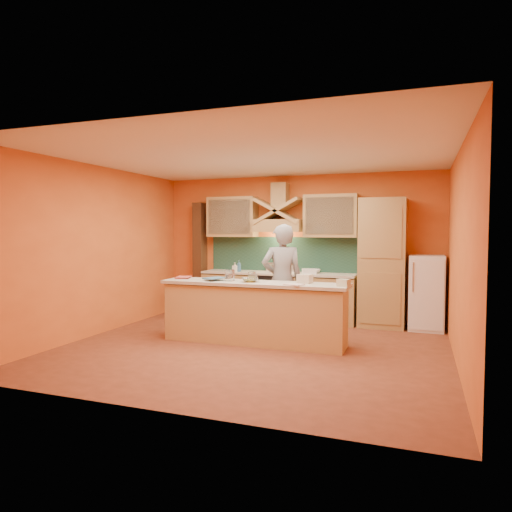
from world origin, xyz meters
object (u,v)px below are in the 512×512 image
(kitchen_scale, at_px, (253,278))
(fridge, at_px, (426,293))
(person, at_px, (282,281))
(mixing_bowl, at_px, (250,280))
(stove, at_px, (278,296))

(kitchen_scale, bearing_deg, fridge, 27.75)
(person, xyz_separation_m, mixing_bowl, (-0.34, -0.60, 0.06))
(mixing_bowl, bearing_deg, person, 60.52)
(person, relative_size, kitchen_scale, 16.68)
(kitchen_scale, distance_m, mixing_bowl, 0.15)
(stove, distance_m, fridge, 2.71)
(stove, height_order, fridge, fridge)
(stove, height_order, kitchen_scale, kitchen_scale)
(fridge, distance_m, kitchen_scale, 3.14)
(kitchen_scale, relative_size, mixing_bowl, 0.42)
(fridge, xyz_separation_m, mixing_bowl, (-2.55, -1.94, 0.33))
(person, distance_m, mixing_bowl, 0.69)
(stove, bearing_deg, mixing_bowl, -85.60)
(fridge, height_order, person, person)
(person, distance_m, kitchen_scale, 0.57)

